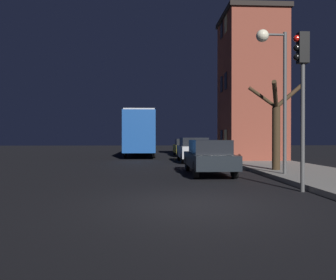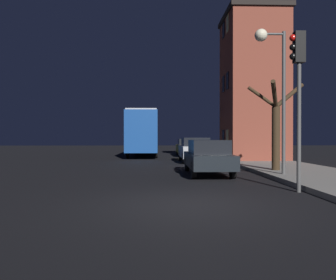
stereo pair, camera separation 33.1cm
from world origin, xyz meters
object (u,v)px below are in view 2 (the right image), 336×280
(bus, at_px, (144,131))
(car_near_lane, at_px, (208,156))
(bare_tree, at_px, (276,126))
(streetlamp, at_px, (272,67))
(traffic_light, at_px, (298,78))
(car_far_lane, at_px, (187,147))
(car_mid_lane, at_px, (195,149))

(bus, bearing_deg, car_near_lane, -77.40)
(bare_tree, distance_m, car_near_lane, 3.31)
(bus, bearing_deg, streetlamp, -71.07)
(bare_tree, bearing_deg, traffic_light, -103.03)
(traffic_light, bearing_deg, streetlamp, 83.39)
(car_far_lane, bearing_deg, bare_tree, -79.47)
(car_near_lane, bearing_deg, traffic_light, -67.50)
(streetlamp, relative_size, car_near_lane, 1.24)
(traffic_light, height_order, car_mid_lane, traffic_light)
(car_near_lane, height_order, car_mid_lane, car_mid_lane)
(bus, distance_m, car_mid_lane, 8.73)
(car_near_lane, bearing_deg, car_mid_lane, 87.97)
(traffic_light, relative_size, car_mid_lane, 1.04)
(bare_tree, xyz_separation_m, car_near_lane, (-3.03, -0.12, -1.34))
(streetlamp, relative_size, car_mid_lane, 1.25)
(bus, relative_size, car_near_lane, 2.49)
(streetlamp, xyz_separation_m, car_mid_lane, (-2.04, 8.81, -3.51))
(streetlamp, bearing_deg, bare_tree, 64.53)
(car_near_lane, distance_m, car_far_lane, 14.31)
(car_far_lane, bearing_deg, traffic_light, -85.37)
(bus, height_order, car_near_lane, bus)
(traffic_light, height_order, bus, traffic_light)
(car_near_lane, bearing_deg, bus, 102.60)
(traffic_light, xyz_separation_m, car_near_lane, (-1.92, 4.65, -2.55))
(streetlamp, bearing_deg, car_far_lane, 96.93)
(streetlamp, height_order, car_mid_lane, streetlamp)
(car_far_lane, bearing_deg, car_near_lane, -91.56)
(car_mid_lane, bearing_deg, car_far_lane, 88.96)
(streetlamp, height_order, traffic_light, streetlamp)
(traffic_light, height_order, car_near_lane, traffic_light)
(traffic_light, distance_m, car_near_lane, 5.64)
(traffic_light, bearing_deg, car_mid_lane, 97.86)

